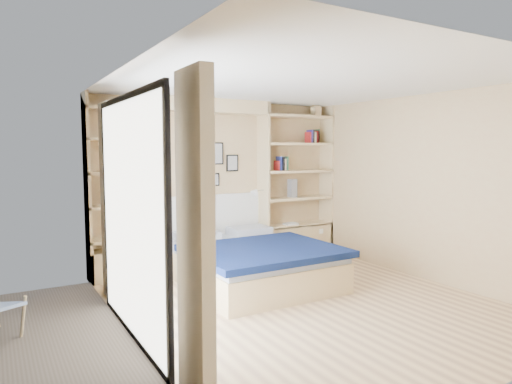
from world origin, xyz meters
TOP-DOWN VIEW (x-y plane):
  - ground at (0.00, 0.00)m, footprint 4.50×4.50m
  - room_shell at (-0.39, 1.52)m, footprint 4.50×4.50m
  - bed at (-0.14, 1.05)m, footprint 1.82×2.32m
  - photo_gallery at (-0.45, 2.22)m, footprint 1.48×0.02m
  - reading_lamps at (-0.30, 2.00)m, footprint 1.92×0.12m
  - shelf_decor at (1.11, 2.07)m, footprint 3.53×0.23m

SIDE VIEW (x-z plane):
  - ground at x=0.00m, z-range 0.00..0.00m
  - bed at x=-0.14m, z-range -0.25..0.82m
  - room_shell at x=-0.39m, z-range -1.17..3.33m
  - reading_lamps at x=-0.30m, z-range 1.03..1.17m
  - photo_gallery at x=-0.45m, z-range 1.19..2.01m
  - shelf_decor at x=1.11m, z-range 0.68..2.71m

